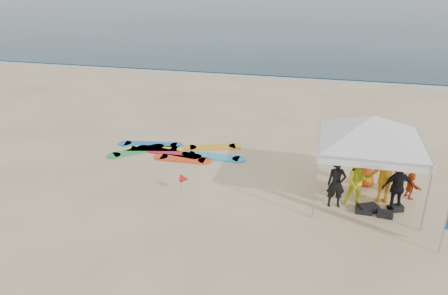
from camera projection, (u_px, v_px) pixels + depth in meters
ground at (210, 217)px, 13.30m from camera, size 120.00×120.00×0.00m
ocean at (311, 12)px, 66.98m from camera, size 160.00×84.00×0.08m
shoreline_foam at (279, 76)px, 29.59m from camera, size 160.00×1.20×0.01m
person_black_a at (336, 184)px, 13.60m from camera, size 0.63×0.46×1.59m
person_yellow at (358, 182)px, 13.65m from camera, size 0.87×0.72×1.62m
person_orange_a at (385, 174)px, 13.80m from camera, size 1.30×0.80×1.95m
person_black_b at (398, 187)px, 13.35m from camera, size 1.01×0.61×1.61m
person_orange_b at (367, 162)px, 14.82m from camera, size 0.94×0.67×1.80m
person_seated at (410, 185)px, 14.22m from camera, size 0.59×0.87×0.90m
canopy_tent at (374, 116)px, 13.20m from camera, size 4.36×4.36×3.29m
marker_pennant at (185, 179)px, 14.53m from camera, size 0.28×0.28×0.64m
gear_pile at (375, 210)px, 13.49m from camera, size 1.48×0.79×0.22m
surfboard_spread at (174, 151)px, 17.80m from camera, size 5.11×2.49×0.07m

